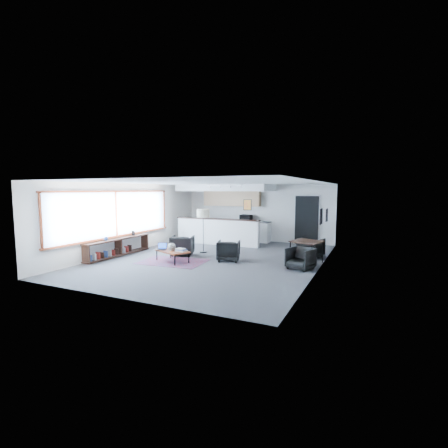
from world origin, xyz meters
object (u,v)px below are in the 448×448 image
at_px(book_stack, 181,250).
at_px(dining_table, 307,243).
at_px(armchair_left, 182,245).
at_px(floor_lamp, 203,215).
at_px(laptop, 162,248).
at_px(armchair_right, 229,250).
at_px(coffee_table, 172,251).
at_px(dining_chair_near, 301,259).
at_px(ceramic_pot, 172,247).
at_px(microwave, 246,217).
at_px(dining_chair_far, 311,248).

relative_size(book_stack, dining_table, 0.32).
distance_m(armchair_left, floor_lamp, 1.38).
bearing_deg(laptop, armchair_right, 9.94).
height_order(coffee_table, dining_chair_near, dining_chair_near).
bearing_deg(armchair_left, ceramic_pot, 84.59).
bearing_deg(armchair_right, coffee_table, 13.42).
xyz_separation_m(book_stack, microwave, (0.26, 5.14, 0.68)).
relative_size(ceramic_pot, armchair_right, 0.35).
relative_size(ceramic_pot, microwave, 0.49).
bearing_deg(book_stack, coffee_table, 177.61).
xyz_separation_m(armchair_left, microwave, (0.88, 4.08, 0.71)).
distance_m(armchair_left, dining_chair_near, 4.31).
bearing_deg(coffee_table, armchair_left, 127.41).
bearing_deg(dining_chair_far, floor_lamp, 31.16).
bearing_deg(laptop, dining_table, 5.99).
distance_m(book_stack, armchair_left, 1.23).
relative_size(ceramic_pot, floor_lamp, 0.16).
bearing_deg(microwave, floor_lamp, -95.78).
bearing_deg(dining_chair_near, armchair_left, -164.84).
relative_size(dining_chair_far, microwave, 1.22).
relative_size(armchair_left, floor_lamp, 0.48).
bearing_deg(ceramic_pot, dining_table, 23.78).
relative_size(coffee_table, armchair_left, 1.67).
distance_m(armchair_right, floor_lamp, 2.03).
xyz_separation_m(armchair_right, dining_table, (2.42, 0.77, 0.28)).
bearing_deg(dining_chair_far, coffee_table, 53.12).
distance_m(coffee_table, book_stack, 0.35).
distance_m(dining_table, microwave, 4.86).
bearing_deg(dining_chair_far, ceramic_pot, 53.77).
bearing_deg(dining_table, laptop, -158.92).
height_order(ceramic_pot, book_stack, ceramic_pot).
height_order(ceramic_pot, armchair_left, armchair_left).
relative_size(coffee_table, dining_table, 1.23).
height_order(armchair_left, floor_lamp, floor_lamp).
xyz_separation_m(dining_chair_near, microwave, (-3.42, 4.35, 0.80)).
height_order(laptop, microwave, microwave).
bearing_deg(dining_chair_near, floor_lamp, -176.99).
relative_size(armchair_right, dining_chair_far, 1.16).
height_order(coffee_table, laptop, laptop).
height_order(armchair_right, floor_lamp, floor_lamp).
xyz_separation_m(book_stack, dining_chair_near, (3.68, 0.79, -0.12)).
xyz_separation_m(ceramic_pot, dining_chair_far, (3.97, 2.75, -0.19)).
bearing_deg(armchair_left, floor_lamp, -136.47).
height_order(laptop, dining_chair_near, dining_chair_near).
height_order(dining_table, dining_chair_near, dining_table).
relative_size(laptop, dining_chair_near, 0.59).
relative_size(ceramic_pot, book_stack, 0.75).
bearing_deg(dining_chair_near, dining_chair_far, 109.72).
bearing_deg(armchair_right, armchair_left, -20.24).
height_order(armchair_right, dining_chair_far, armchair_right).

